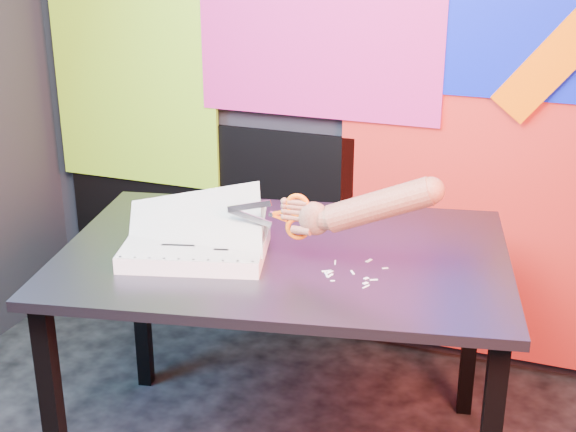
% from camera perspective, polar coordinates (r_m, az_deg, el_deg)
% --- Properties ---
extents(room, '(3.01, 3.01, 2.71)m').
position_cam_1_polar(room, '(1.60, -5.85, 8.49)').
color(room, black).
rests_on(room, ground).
extents(backdrop, '(2.88, 0.05, 2.08)m').
position_cam_1_polar(backdrop, '(3.03, 7.76, 6.66)').
color(backdrop, red).
rests_on(backdrop, ground).
extents(work_table, '(1.46, 1.12, 0.75)m').
position_cam_1_polar(work_table, '(2.40, -0.28, -4.24)').
color(work_table, black).
rests_on(work_table, ground).
extents(printout_stack, '(0.48, 0.39, 0.21)m').
position_cam_1_polar(printout_stack, '(2.34, -6.57, -2.21)').
color(printout_stack, white).
rests_on(printout_stack, work_table).
extents(scissors, '(0.25, 0.02, 0.14)m').
position_cam_1_polar(scissors, '(2.24, 0.27, -0.01)').
color(scissors, '#B8B8B8').
rests_on(scissors, printout_stack).
extents(hand_forearm, '(0.44, 0.10, 0.20)m').
position_cam_1_polar(hand_forearm, '(2.18, 5.73, 0.64)').
color(hand_forearm, '#8E6245').
rests_on(hand_forearm, work_table).
extents(paper_clippings, '(0.17, 0.19, 0.00)m').
position_cam_1_polar(paper_clippings, '(2.23, 4.38, -4.08)').
color(paper_clippings, silver).
rests_on(paper_clippings, work_table).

